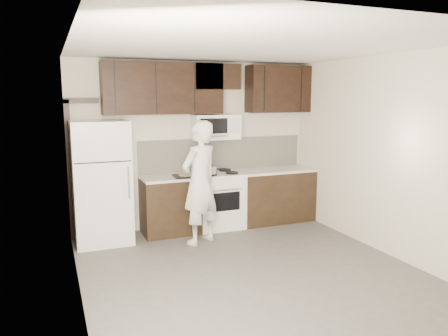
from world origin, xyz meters
TOP-DOWN VIEW (x-y plane):
  - floor at (0.00, 0.00)m, footprint 4.50×4.50m
  - back_wall at (0.00, 2.25)m, footprint 4.00×0.00m
  - ceiling at (0.00, 0.00)m, footprint 4.50×4.50m
  - counter_run at (0.60, 1.94)m, footprint 2.95×0.64m
  - stove at (0.30, 1.94)m, footprint 0.76×0.66m
  - backsplash at (0.50, 2.24)m, footprint 2.90×0.02m
  - upper_cabinets at (0.21, 2.08)m, footprint 3.48×0.35m
  - microwave at (0.30, 2.06)m, footprint 0.76×0.42m
  - refrigerator at (-1.55, 1.89)m, footprint 0.80×0.76m
  - door_trim at (-1.92, 2.21)m, footprint 0.50×0.08m
  - saucepan at (0.12, 1.79)m, footprint 0.33×0.19m
  - baking_tray at (-0.25, 1.81)m, footprint 0.47×0.37m
  - pizza at (-0.25, 1.81)m, footprint 0.32×0.32m
  - person at (-0.23, 1.32)m, footprint 0.79×0.69m

SIDE VIEW (x-z plane):
  - floor at x=0.00m, z-range 0.00..0.00m
  - counter_run at x=0.60m, z-range 0.00..0.91m
  - stove at x=0.30m, z-range -0.01..0.93m
  - refrigerator at x=-1.55m, z-range 0.00..1.80m
  - person at x=-0.23m, z-range 0.00..1.81m
  - baking_tray at x=-0.25m, z-range 0.91..0.93m
  - pizza at x=-0.25m, z-range 0.93..0.95m
  - saucepan at x=0.12m, z-range 0.89..1.08m
  - backsplash at x=0.50m, z-range 0.91..1.45m
  - door_trim at x=-1.92m, z-range 0.19..2.31m
  - back_wall at x=0.00m, z-range -0.65..3.35m
  - microwave at x=0.30m, z-range 1.45..1.85m
  - upper_cabinets at x=0.21m, z-range 1.89..2.67m
  - ceiling at x=0.00m, z-range 2.70..2.70m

